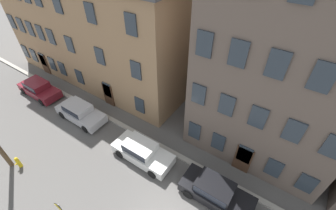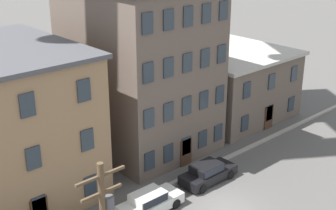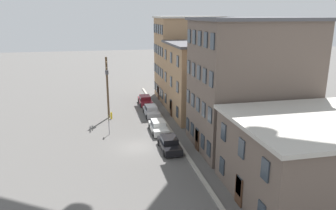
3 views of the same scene
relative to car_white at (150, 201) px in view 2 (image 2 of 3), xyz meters
The scene contains 6 objects.
ground_plane 5.07m from the car_white, 36.81° to the right, with size 200.00×200.00×0.00m, color #565451.
kerb_strip 4.34m from the car_white, 20.40° to the left, with size 56.00×0.36×0.16m, color #9E998E.
apartment_far 12.04m from the car_white, 54.22° to the left, with size 9.57×11.48×13.45m.
apartment_annex 18.89m from the car_white, 27.97° to the left, with size 10.79×12.10×6.30m.
car_white is the anchor object (origin of this frame).
car_black 5.55m from the car_white, ahead, with size 4.40×1.92×1.43m.
Camera 2 is at (-20.41, -16.96, 17.42)m, focal length 50.00 mm.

